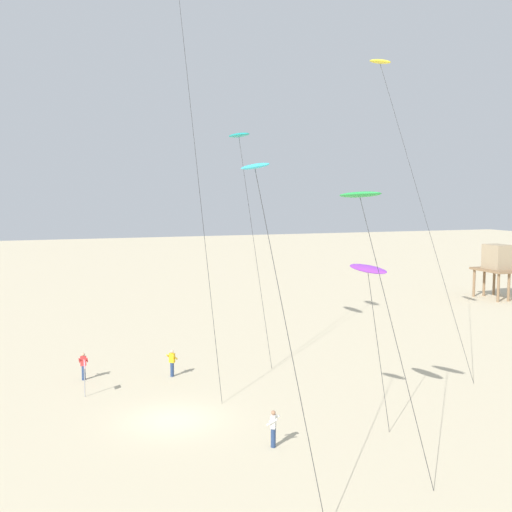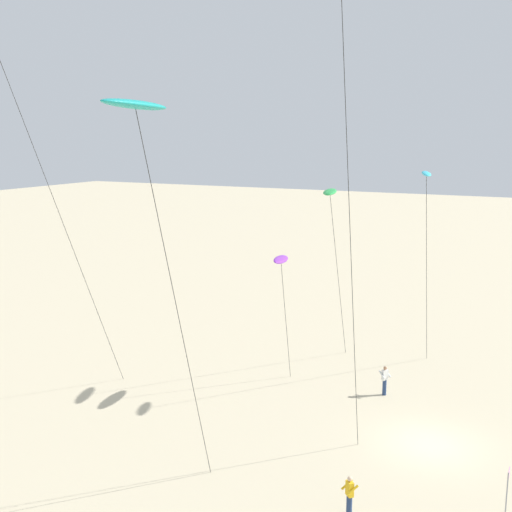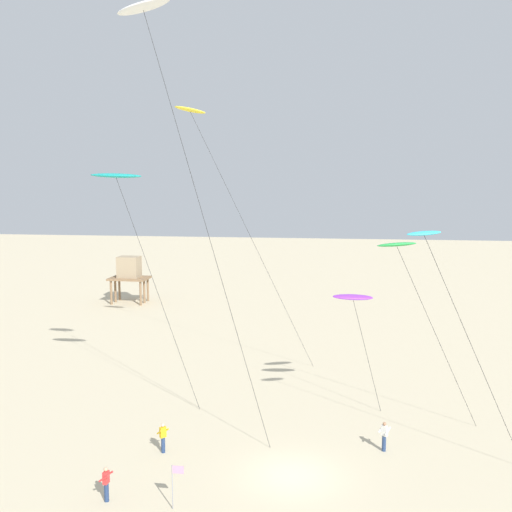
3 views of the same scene
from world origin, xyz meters
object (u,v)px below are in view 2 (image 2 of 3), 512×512
kite_cyan (426,178)px  kite_green (330,193)px  kite_flyer_middle (349,495)px  marker_flag (508,486)px  kite_teal (136,107)px  kite_flyer_nearest (385,380)px  kite_purple (281,260)px

kite_cyan → kite_green: bearing=99.9°
kite_flyer_middle → marker_flag: marker_flag is taller
kite_teal → kite_flyer_nearest: (16.58, -3.93, -14.20)m
kite_cyan → marker_flag: size_ratio=5.91×
kite_teal → kite_flyer_nearest: size_ratio=9.22×
kite_flyer_middle → kite_green: bearing=23.9°
kite_cyan → kite_teal: 19.26m
marker_flag → kite_purple: bearing=58.0°
kite_flyer_nearest → kite_green: bearing=78.4°
kite_flyer_nearest → marker_flag: bearing=-143.3°
kite_cyan → kite_green: kite_cyan is taller
kite_green → marker_flag: (-10.52, -10.98, -9.53)m
kite_green → kite_flyer_nearest: bearing=-101.6°
kite_flyer_nearest → kite_purple: bearing=107.0°
kite_green → kite_flyer_nearest: size_ratio=6.78×
kite_purple → kite_green: (2.48, -1.88, 3.55)m
kite_flyer_middle → marker_flag: size_ratio=0.80×
kite_cyan → kite_green: (-0.90, 5.12, -0.94)m
kite_green → marker_flag: size_ratio=5.39×
kite_green → kite_flyer_middle: (-12.77, -5.65, -10.12)m
kite_flyer_middle → marker_flag: (2.26, -5.34, 0.60)m
kite_cyan → kite_green: size_ratio=1.10×
kite_purple → kite_flyer_middle: 14.35m
kite_purple → kite_flyer_nearest: bearing=-73.0°
marker_flag → kite_green: bearing=46.2°
marker_flag → kite_cyan: bearing=27.2°
kite_purple → kite_cyan: size_ratio=0.63×
kite_purple → marker_flag: 16.31m
kite_purple → kite_flyer_nearest: (1.71, -5.59, -6.58)m
kite_flyer_nearest → marker_flag: 12.18m
kite_teal → marker_flag: bearing=-58.6°
kite_flyer_nearest → kite_cyan: bearing=-40.2°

